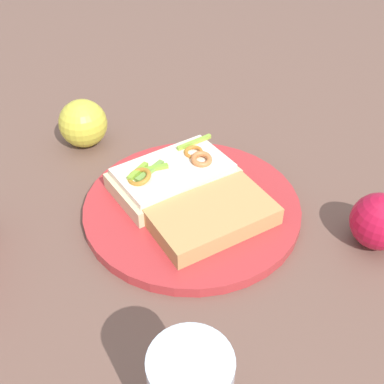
# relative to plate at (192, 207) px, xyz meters

# --- Properties ---
(ground_plane) EXTENTS (2.00, 2.00, 0.00)m
(ground_plane) POSITION_rel_plate_xyz_m (0.00, 0.00, -0.01)
(ground_plane) COLOR brown
(ground_plane) RESTS_ON ground
(plate) EXTENTS (0.29, 0.29, 0.01)m
(plate) POSITION_rel_plate_xyz_m (0.00, 0.00, 0.00)
(plate) COLOR #B02E31
(plate) RESTS_ON ground_plane
(sandwich) EXTENTS (0.17, 0.19, 0.05)m
(sandwich) POSITION_rel_plate_xyz_m (-0.04, -0.02, 0.02)
(sandwich) COLOR beige
(sandwich) RESTS_ON plate
(bread_slice_side) EXTENTS (0.15, 0.18, 0.02)m
(bread_slice_side) POSITION_rel_plate_xyz_m (0.04, 0.02, 0.02)
(bread_slice_side) COLOR tan
(bread_slice_side) RESTS_ON plate
(apple_1) EXTENTS (0.10, 0.10, 0.07)m
(apple_1) POSITION_rel_plate_xyz_m (0.07, 0.23, 0.03)
(apple_1) COLOR #B91031
(apple_1) RESTS_ON ground_plane
(apple_2) EXTENTS (0.10, 0.10, 0.08)m
(apple_2) POSITION_rel_plate_xyz_m (-0.18, -0.16, 0.03)
(apple_2) COLOR gold
(apple_2) RESTS_ON ground_plane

